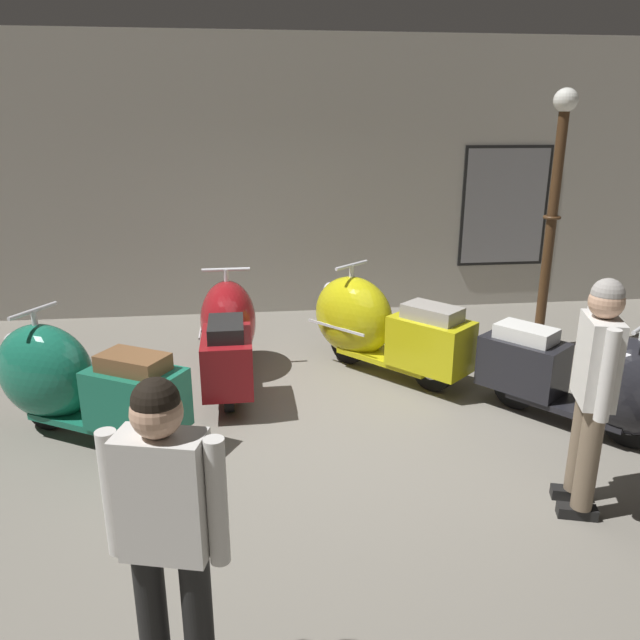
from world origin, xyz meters
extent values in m
plane|color=slate|center=(0.00, 0.00, 0.00)|extent=(60.00, 60.00, 0.00)
cube|color=#ADA89E|center=(0.00, 3.61, 1.77)|extent=(18.00, 0.20, 3.54)
cube|color=black|center=(2.94, 3.50, 1.39)|extent=(1.21, 0.03, 1.61)
cube|color=gray|center=(2.94, 3.48, 1.39)|extent=(1.13, 0.01, 1.53)
cylinder|color=black|center=(-2.30, 0.37, 0.22)|extent=(0.42, 0.29, 0.43)
cylinder|color=silver|center=(-2.30, 0.37, 0.22)|extent=(0.22, 0.19, 0.19)
cylinder|color=black|center=(-1.41, -0.14, 0.22)|extent=(0.42, 0.29, 0.43)
cylinder|color=silver|center=(-1.41, -0.14, 0.22)|extent=(0.22, 0.19, 0.19)
cube|color=#196B51|center=(-1.85, 0.12, 0.19)|extent=(1.08, 0.85, 0.05)
ellipsoid|color=#196B51|center=(-2.25, 0.35, 0.52)|extent=(1.07, 0.94, 0.82)
cube|color=#196B51|center=(-1.45, -0.12, 0.45)|extent=(0.85, 0.74, 0.48)
cube|color=brown|center=(-1.45, -0.12, 0.76)|extent=(0.60, 0.52, 0.13)
sphere|color=silver|center=(-2.52, 0.50, 0.75)|extent=(0.16, 0.16, 0.16)
cylinder|color=silver|center=(-2.28, 0.36, 0.90)|extent=(0.05, 0.05, 0.30)
cylinder|color=silver|center=(-2.28, 0.36, 1.05)|extent=(0.27, 0.43, 0.03)
cylinder|color=black|center=(-0.78, 1.58, 0.22)|extent=(0.09, 0.44, 0.44)
cylinder|color=silver|center=(-0.78, 1.58, 0.22)|extent=(0.11, 0.20, 0.20)
cylinder|color=black|center=(-0.76, 0.53, 0.22)|extent=(0.09, 0.44, 0.44)
cylinder|color=silver|center=(-0.76, 0.53, 0.22)|extent=(0.11, 0.20, 0.20)
cube|color=maroon|center=(-0.77, 1.05, 0.20)|extent=(0.41, 1.05, 0.05)
ellipsoid|color=maroon|center=(-0.78, 1.52, 0.53)|extent=(0.58, 0.93, 0.83)
cube|color=maroon|center=(-0.77, 0.58, 0.46)|extent=(0.45, 0.75, 0.48)
cube|color=black|center=(-0.77, 0.58, 0.77)|extent=(0.32, 0.53, 0.13)
sphere|color=silver|center=(-0.78, 1.83, 0.76)|extent=(0.16, 0.16, 0.16)
cylinder|color=silver|center=(-0.78, 1.55, 0.92)|extent=(0.05, 0.05, 0.31)
cylinder|color=silver|center=(-0.78, 1.55, 1.07)|extent=(0.48, 0.04, 0.04)
cube|color=silver|center=(-1.06, 1.52, 0.48)|extent=(0.02, 0.74, 0.03)
cylinder|color=black|center=(0.49, 1.55, 0.22)|extent=(0.36, 0.39, 0.45)
cylinder|color=silver|center=(0.49, 1.55, 0.22)|extent=(0.21, 0.22, 0.20)
cylinder|color=black|center=(1.19, 0.75, 0.22)|extent=(0.36, 0.39, 0.45)
cylinder|color=silver|center=(1.19, 0.75, 0.22)|extent=(0.21, 0.22, 0.20)
cube|color=gold|center=(0.84, 1.15, 0.20)|extent=(1.00, 1.06, 0.06)
ellipsoid|color=gold|center=(0.53, 1.51, 0.54)|extent=(1.05, 1.09, 0.85)
cube|color=gold|center=(1.16, 0.78, 0.47)|extent=(0.83, 0.86, 0.49)
cube|color=gray|center=(1.16, 0.78, 0.78)|extent=(0.59, 0.61, 0.13)
sphere|color=silver|center=(0.32, 1.74, 0.77)|extent=(0.17, 0.17, 0.17)
cylinder|color=silver|center=(0.51, 1.53, 0.93)|extent=(0.05, 0.05, 0.31)
cylinder|color=silver|center=(0.51, 1.53, 1.09)|extent=(0.39, 0.35, 0.04)
cube|color=silver|center=(0.32, 1.32, 0.48)|extent=(0.50, 0.57, 0.03)
cylinder|color=black|center=(2.45, -0.48, 0.21)|extent=(0.33, 0.38, 0.42)
cylinder|color=silver|center=(2.45, -0.48, 0.21)|extent=(0.20, 0.21, 0.19)
cylinder|color=black|center=(1.83, 0.29, 0.21)|extent=(0.33, 0.38, 0.42)
cylinder|color=silver|center=(1.83, 0.29, 0.21)|extent=(0.20, 0.21, 0.19)
cube|color=black|center=(2.14, -0.10, 0.19)|extent=(0.91, 1.01, 0.05)
ellipsoid|color=black|center=(2.42, -0.44, 0.51)|extent=(0.97, 1.02, 0.79)
cube|color=black|center=(1.85, 0.26, 0.44)|extent=(0.77, 0.81, 0.46)
cube|color=silver|center=(1.85, 0.26, 0.73)|extent=(0.54, 0.57, 0.13)
cube|color=silver|center=(2.62, -0.27, 0.45)|extent=(0.45, 0.55, 0.03)
cylinder|color=#472D19|center=(2.74, 1.75, 0.09)|extent=(0.28, 0.28, 0.18)
cylinder|color=#472D19|center=(2.74, 1.75, 1.39)|extent=(0.11, 0.11, 2.41)
torus|color=#472D19|center=(2.74, 1.75, 1.51)|extent=(0.19, 0.19, 0.04)
sphere|color=white|center=(2.74, 1.75, 2.71)|extent=(0.25, 0.25, 0.25)
cube|color=black|center=(1.62, -1.13, 0.04)|extent=(0.27, 0.16, 0.08)
cylinder|color=#72604C|center=(1.64, -1.13, 0.48)|extent=(0.14, 0.14, 0.80)
cube|color=black|center=(1.56, -1.33, 0.04)|extent=(0.27, 0.16, 0.08)
cylinder|color=#72604C|center=(1.58, -1.34, 0.48)|extent=(0.14, 0.14, 0.80)
cube|color=silver|center=(1.61, -1.23, 1.08)|extent=(0.29, 0.41, 0.56)
cylinder|color=silver|center=(1.67, -1.02, 1.07)|extent=(0.09, 0.09, 0.58)
cylinder|color=silver|center=(1.55, -1.45, 1.07)|extent=(0.09, 0.09, 0.58)
sphere|color=tan|center=(1.61, -1.23, 1.46)|extent=(0.21, 0.21, 0.21)
sphere|color=gray|center=(1.61, -1.23, 1.51)|extent=(0.20, 0.20, 0.20)
cylinder|color=black|center=(-0.82, -2.40, 0.47)|extent=(0.13, 0.13, 0.78)
cylinder|color=black|center=(-1.02, -2.34, 0.47)|extent=(0.13, 0.13, 0.78)
cube|color=silver|center=(-0.92, -2.37, 1.05)|extent=(0.40, 0.27, 0.55)
cylinder|color=silver|center=(-0.70, -2.43, 1.04)|extent=(0.09, 0.09, 0.57)
cylinder|color=silver|center=(-1.13, -2.31, 1.04)|extent=(0.09, 0.09, 0.57)
sphere|color=tan|center=(-0.92, -2.37, 1.43)|extent=(0.21, 0.21, 0.21)
sphere|color=black|center=(-0.92, -2.37, 1.48)|extent=(0.19, 0.19, 0.19)
camera|label=1|loc=(-0.54, -4.58, 2.51)|focal=34.47mm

